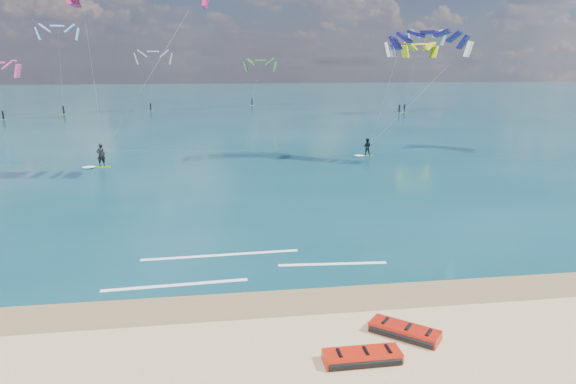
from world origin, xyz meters
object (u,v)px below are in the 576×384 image
at_px(kitesurfer_main, 118,63).
at_px(kitesurfer_far, 398,88).
at_px(packed_kite_left, 362,362).
at_px(packed_kite_mid, 404,336).

distance_m(kitesurfer_main, kitesurfer_far, 23.78).
relative_size(packed_kite_left, kitesurfer_far, 0.20).
bearing_deg(kitesurfer_far, packed_kite_mid, -119.03).
height_order(kitesurfer_main, kitesurfer_far, kitesurfer_main).
distance_m(packed_kite_left, kitesurfer_main, 31.35).
relative_size(packed_kite_left, packed_kite_mid, 1.03).
height_order(packed_kite_left, kitesurfer_far, kitesurfer_far).
xyz_separation_m(packed_kite_left, kitesurfer_main, (-11.28, 27.92, 8.72)).
bearing_deg(packed_kite_mid, kitesurfer_main, 156.17).
xyz_separation_m(packed_kite_left, packed_kite_mid, (1.81, 1.26, 0.00)).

